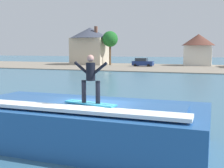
# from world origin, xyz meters

# --- Properties ---
(ground_plane) EXTENTS (260.00, 260.00, 0.00)m
(ground_plane) POSITION_xyz_m (0.00, 0.00, 0.00)
(ground_plane) COLOR #396782
(wave_crest) EXTENTS (9.28, 4.25, 1.73)m
(wave_crest) POSITION_xyz_m (-0.54, 0.07, 0.82)
(wave_crest) COLOR #255697
(wave_crest) RESTS_ON ground_plane
(surfboard) EXTENTS (2.04, 0.80, 0.06)m
(surfboard) POSITION_xyz_m (0.09, -0.61, 1.76)
(surfboard) COLOR #33A5CC
(surfboard) RESTS_ON wave_crest
(surfer) EXTENTS (1.25, 0.32, 1.68)m
(surfer) POSITION_xyz_m (0.13, -0.66, 2.73)
(surfer) COLOR black
(surfer) RESTS_ON surfboard
(shoreline_bank) EXTENTS (120.00, 24.72, 0.14)m
(shoreline_bank) POSITION_xyz_m (0.00, 47.32, 0.07)
(shoreline_bank) COLOR gray
(shoreline_bank) RESTS_ON ground_plane
(car_near_shore) EXTENTS (4.33, 2.18, 1.86)m
(car_near_shore) POSITION_xyz_m (-10.06, 48.57, 0.95)
(car_near_shore) COLOR navy
(car_near_shore) RESTS_ON ground_plane
(house_with_chimney) EXTENTS (9.53, 9.53, 8.87)m
(house_with_chimney) POSITION_xyz_m (-23.60, 52.20, 4.92)
(house_with_chimney) COLOR beige
(house_with_chimney) RESTS_ON ground_plane
(house_small_cottage) EXTENTS (7.13, 7.13, 6.96)m
(house_small_cottage) POSITION_xyz_m (0.61, 55.66, 4.02)
(house_small_cottage) COLOR silver
(house_small_cottage) RESTS_ON ground_plane
(tree_tall_bare) EXTENTS (3.49, 3.49, 7.70)m
(tree_tall_bare) POSITION_xyz_m (-18.11, 50.85, 5.87)
(tree_tall_bare) COLOR brown
(tree_tall_bare) RESTS_ON ground_plane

